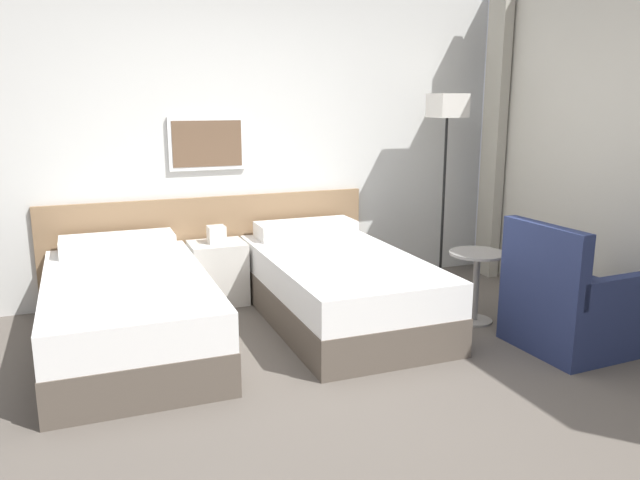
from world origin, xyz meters
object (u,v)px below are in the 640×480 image
bed_near_window (338,286)px  floor_lamp (447,121)px  side_table (476,274)px  armchair (573,308)px  nightstand (218,272)px  bed_near_door (128,311)px

bed_near_window → floor_lamp: bearing=24.1°
side_table → armchair: armchair is taller
bed_near_window → nightstand: (-0.78, 0.74, 0.00)m
bed_near_door → nightstand: nightstand is taller
bed_near_window → side_table: 1.06m
bed_near_door → side_table: bed_near_door is taller
side_table → floor_lamp: bearing=72.6°
nightstand → floor_lamp: (2.05, -0.17, 1.22)m
bed_near_window → side_table: (0.96, -0.42, 0.12)m
floor_lamp → armchair: (0.01, -1.66, -1.21)m
floor_lamp → side_table: 1.52m
bed_near_window → nightstand: nightstand is taller
side_table → armchair: size_ratio=0.62×
bed_near_window → nightstand: bearing=136.5°
bed_near_window → armchair: 1.69m
bed_near_window → side_table: size_ratio=3.58×
side_table → armchair: bearing=-64.3°
bed_near_door → floor_lamp: 3.14m
armchair → floor_lamp: bearing=-2.4°
nightstand → floor_lamp: 2.39m
bed_near_window → nightstand: size_ratio=2.99×
bed_near_door → floor_lamp: bearing=11.4°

